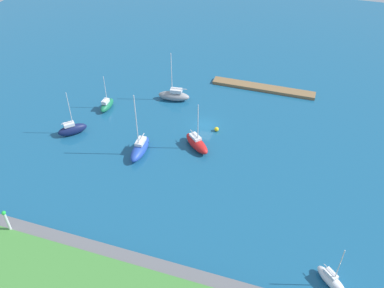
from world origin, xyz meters
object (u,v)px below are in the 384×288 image
object	(u,v)px
sailboat_white_lone_south	(332,280)
sailboat_navy_inner_mooring	(72,129)
mooring_buoy_yellow	(217,129)
sailboat_red_mid_basin	(197,143)
sailboat_blue_west_end	(140,148)
sailboat_green_by_breakwater	(107,105)
pier_dock	(263,88)
sailboat_gray_center_basin	(174,95)
harbor_beacon	(7,220)

from	to	relation	value
sailboat_white_lone_south	sailboat_navy_inner_mooring	size ratio (longest dim) A/B	0.80
mooring_buoy_yellow	sailboat_red_mid_basin	bearing A→B (deg)	70.70
sailboat_blue_west_end	sailboat_green_by_breakwater	bearing A→B (deg)	-135.03
pier_dock	sailboat_gray_center_basin	size ratio (longest dim) A/B	2.09
sailboat_navy_inner_mooring	sailboat_green_by_breakwater	xyz separation A→B (m)	(-2.02, -9.39, -0.19)
pier_dock	sailboat_green_by_breakwater	xyz separation A→B (m)	(27.80, 16.88, 0.57)
sailboat_red_mid_basin	sailboat_green_by_breakwater	size ratio (longest dim) A/B	1.28
harbor_beacon	mooring_buoy_yellow	distance (m)	37.67
sailboat_gray_center_basin	mooring_buoy_yellow	distance (m)	13.37
mooring_buoy_yellow	sailboat_green_by_breakwater	bearing A→B (deg)	-1.24
pier_dock	sailboat_red_mid_basin	world-z (taller)	sailboat_red_mid_basin
sailboat_blue_west_end	sailboat_green_by_breakwater	size ratio (longest dim) A/B	1.68
pier_dock	harbor_beacon	xyz separation A→B (m)	(25.50, 49.11, 2.88)
pier_dock	harbor_beacon	world-z (taller)	harbor_beacon
harbor_beacon	sailboat_white_lone_south	distance (m)	42.17
sailboat_gray_center_basin	mooring_buoy_yellow	bearing A→B (deg)	138.08
pier_dock	sailboat_navy_inner_mooring	size ratio (longest dim) A/B	2.50
sailboat_navy_inner_mooring	sailboat_blue_west_end	bearing A→B (deg)	-50.59
harbor_beacon	sailboat_blue_west_end	xyz separation A→B (m)	(-9.46, -21.59, -2.12)
harbor_beacon	sailboat_red_mid_basin	world-z (taller)	sailboat_red_mid_basin
sailboat_gray_center_basin	sailboat_green_by_breakwater	size ratio (longest dim) A/B	1.47
sailboat_gray_center_basin	sailboat_blue_west_end	xyz separation A→B (m)	(-0.36, 17.74, 0.00)
sailboat_red_mid_basin	mooring_buoy_yellow	bearing A→B (deg)	112.03
harbor_beacon	sailboat_red_mid_basin	bearing A→B (deg)	-124.78
pier_dock	mooring_buoy_yellow	world-z (taller)	mooring_buoy_yellow
sailboat_navy_inner_mooring	sailboat_gray_center_basin	bearing A→B (deg)	5.48
pier_dock	sailboat_gray_center_basin	xyz separation A→B (m)	(16.41, 9.78, 0.75)
sailboat_red_mid_basin	sailboat_gray_center_basin	size ratio (longest dim) A/B	0.87
sailboat_blue_west_end	sailboat_red_mid_basin	bearing A→B (deg)	114.51
sailboat_navy_inner_mooring	mooring_buoy_yellow	world-z (taller)	sailboat_navy_inner_mooring
sailboat_red_mid_basin	sailboat_white_lone_south	bearing A→B (deg)	0.60
sailboat_green_by_breakwater	mooring_buoy_yellow	size ratio (longest dim) A/B	8.52
sailboat_white_lone_south	harbor_beacon	bearing A→B (deg)	-129.63
sailboat_red_mid_basin	sailboat_white_lone_south	world-z (taller)	sailboat_red_mid_basin
pier_dock	sailboat_blue_west_end	size ratio (longest dim) A/B	1.83
sailboat_white_lone_south	pier_dock	bearing A→B (deg)	153.04
sailboat_red_mid_basin	pier_dock	bearing A→B (deg)	113.54
harbor_beacon	sailboat_gray_center_basin	xyz separation A→B (m)	(-9.10, -39.33, -2.13)
sailboat_red_mid_basin	sailboat_navy_inner_mooring	size ratio (longest dim) A/B	1.04
mooring_buoy_yellow	sailboat_gray_center_basin	bearing A→B (deg)	-34.59
harbor_beacon	mooring_buoy_yellow	world-z (taller)	harbor_beacon
sailboat_navy_inner_mooring	sailboat_gray_center_basin	world-z (taller)	sailboat_gray_center_basin
pier_dock	harbor_beacon	distance (m)	55.41
sailboat_white_lone_south	mooring_buoy_yellow	xyz separation A→B (m)	(21.62, -26.01, -0.38)
mooring_buoy_yellow	pier_dock	bearing A→B (deg)	-107.30
sailboat_white_lone_south	sailboat_navy_inner_mooring	distance (m)	49.10
pier_dock	sailboat_white_lone_south	bearing A→B (deg)	110.49
sailboat_white_lone_south	sailboat_blue_west_end	world-z (taller)	sailboat_blue_west_end
sailboat_navy_inner_mooring	harbor_beacon	bearing A→B (deg)	-124.70
sailboat_white_lone_south	sailboat_green_by_breakwater	bearing A→B (deg)	-168.50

